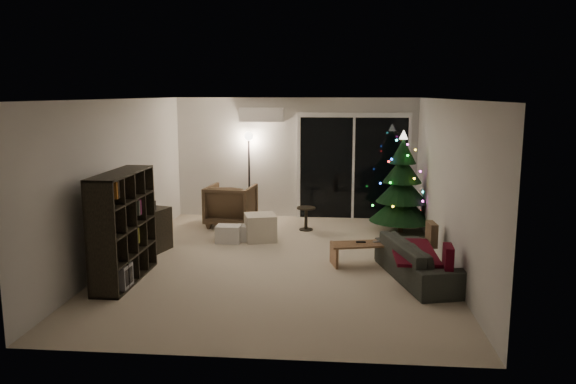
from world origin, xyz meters
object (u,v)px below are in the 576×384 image
object	(u,v)px
sofa	(420,260)
christmas_tree	(402,182)
armchair	(231,205)
bookshelf	(110,227)
media_cabinet	(142,234)
coffee_table	(371,255)

from	to	relation	value
sofa	christmas_tree	size ratio (longest dim) A/B	0.97
armchair	sofa	world-z (taller)	armchair
bookshelf	armchair	world-z (taller)	bookshelf
bookshelf	media_cabinet	xyz separation A→B (m)	(0.00, 1.23, -0.41)
bookshelf	media_cabinet	distance (m)	1.30
bookshelf	sofa	size ratio (longest dim) A/B	0.82
sofa	coffee_table	distance (m)	0.85
armchair	sofa	bearing A→B (deg)	144.40
armchair	christmas_tree	xyz separation A→B (m)	(3.28, -0.24, 0.55)
media_cabinet	christmas_tree	distance (m)	4.77
coffee_table	christmas_tree	size ratio (longest dim) A/B	0.61
bookshelf	coffee_table	world-z (taller)	bookshelf
armchair	sofa	size ratio (longest dim) A/B	0.48
christmas_tree	armchair	bearing A→B (deg)	175.88
bookshelf	armchair	distance (m)	3.57
sofa	bookshelf	bearing A→B (deg)	81.02
bookshelf	christmas_tree	distance (m)	5.36
media_cabinet	coffee_table	xyz separation A→B (m)	(3.64, -0.28, -0.17)
media_cabinet	armchair	bearing A→B (deg)	80.38
bookshelf	media_cabinet	size ratio (longest dim) A/B	1.35
bookshelf	armchair	xyz separation A→B (m)	(1.04, 3.40, -0.36)
bookshelf	coffee_table	size ratio (longest dim) A/B	1.32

